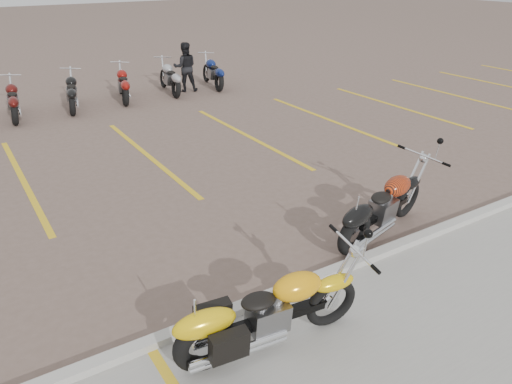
{
  "coord_description": "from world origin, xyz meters",
  "views": [
    {
      "loc": [
        -3.65,
        -6.48,
        4.11
      ],
      "look_at": [
        0.2,
        -0.37,
        0.75
      ],
      "focal_mm": 35.0,
      "sensor_mm": 36.0,
      "label": 1
    }
  ],
  "objects": [
    {
      "name": "yellow_cruiser",
      "position": [
        -1.15,
        -2.69,
        0.48
      ],
      "size": [
        2.33,
        0.44,
        0.96
      ],
      "rotation": [
        0.12,
        0.0,
        -0.1
      ],
      "color": "black",
      "rests_on": "ground"
    },
    {
      "name": "person_b",
      "position": [
        3.44,
        9.3,
        0.82
      ],
      "size": [
        0.96,
        0.86,
        1.64
      ],
      "primitive_type": "imported",
      "rotation": [
        0.0,
        0.0,
        2.78
      ],
      "color": "black",
      "rests_on": "ground"
    },
    {
      "name": "ground",
      "position": [
        0.0,
        0.0,
        0.0
      ],
      "size": [
        100.0,
        100.0,
        0.0
      ],
      "primitive_type": "plane",
      "color": "#6E584E",
      "rests_on": "ground"
    },
    {
      "name": "parking_stripes",
      "position": [
        0.0,
        4.0,
        0.0
      ],
      "size": [
        38.0,
        5.5,
        0.01
      ],
      "primitive_type": null,
      "color": "gold",
      "rests_on": "ground"
    },
    {
      "name": "flame_cruiser",
      "position": [
        1.83,
        -1.49,
        0.48
      ],
      "size": [
        2.31,
        0.73,
        0.97
      ],
      "rotation": [
        0.12,
        0.0,
        0.25
      ],
      "color": "black",
      "rests_on": "ground"
    },
    {
      "name": "curb",
      "position": [
        0.0,
        -2.0,
        0.06
      ],
      "size": [
        60.0,
        0.18,
        0.12
      ],
      "primitive_type": "cube",
      "color": "#ADAAA3",
      "rests_on": "ground"
    }
  ]
}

